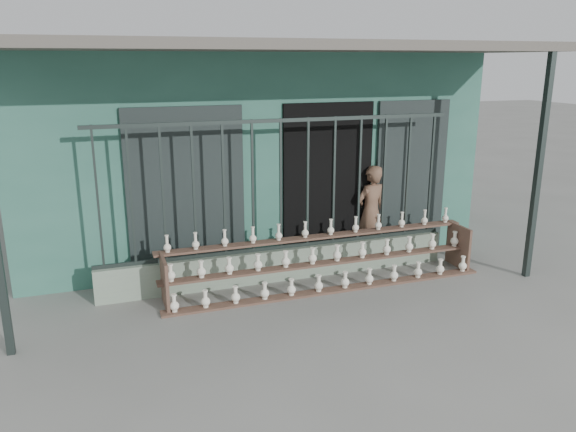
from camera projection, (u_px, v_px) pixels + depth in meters
name	position (u px, v px, depth m)	size (l,w,h in m)	color
ground	(315.00, 317.00, 6.75)	(60.00, 60.00, 0.00)	slate
workshop_building	(229.00, 138.00, 10.16)	(7.40, 6.60, 3.21)	#326A59
parapet_wall	(281.00, 264.00, 7.87)	(5.00, 0.20, 0.45)	gray
security_fence	(281.00, 186.00, 7.57)	(5.00, 0.04, 1.80)	#283330
shelf_rack	(325.00, 260.00, 7.61)	(4.50, 0.68, 0.85)	brown
elderly_woman	(371.00, 212.00, 8.59)	(0.53, 0.35, 1.46)	brown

